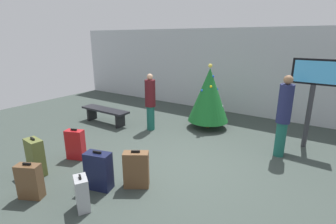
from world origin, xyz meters
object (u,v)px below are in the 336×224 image
at_px(flight_info_kiosk, 313,85).
at_px(traveller_0, 150,101).
at_px(suitcase_5, 30,181).
at_px(suitcase_1, 75,145).
at_px(suitcase_3, 35,157).
at_px(holiday_tree, 209,95).
at_px(suitcase_4, 99,171).
at_px(suitcase_2, 136,170).
at_px(traveller_1, 284,114).
at_px(suitcase_0, 82,193).
at_px(waiting_bench, 105,112).

xyz_separation_m(flight_info_kiosk, traveller_0, (-4.03, -1.20, -0.69)).
relative_size(traveller_0, suitcase_5, 2.54).
distance_m(suitcase_1, suitcase_3, 0.89).
relative_size(flight_info_kiosk, suitcase_1, 3.04).
distance_m(holiday_tree, suitcase_4, 4.19).
distance_m(suitcase_1, suitcase_2, 1.90).
xyz_separation_m(holiday_tree, suitcase_1, (-1.62, -3.60, -0.69)).
bearing_deg(suitcase_3, suitcase_2, 21.77).
height_order(traveller_0, traveller_1, traveller_1).
bearing_deg(suitcase_0, suitcase_5, -163.21).
xyz_separation_m(holiday_tree, traveller_1, (2.23, -0.85, -0.02)).
bearing_deg(suitcase_1, suitcase_3, -94.90).
bearing_deg(suitcase_5, traveller_0, 95.05).
bearing_deg(waiting_bench, suitcase_4, -44.53).
bearing_deg(suitcase_2, traveller_0, 122.49).
xyz_separation_m(suitcase_0, suitcase_3, (-1.67, 0.19, 0.10)).
xyz_separation_m(holiday_tree, suitcase_4, (-0.25, -4.12, -0.68)).
xyz_separation_m(waiting_bench, suitcase_1, (1.33, -2.13, -0.02)).
relative_size(flight_info_kiosk, traveller_0, 1.31).
xyz_separation_m(suitcase_0, suitcase_1, (-1.59, 1.08, 0.06)).
xyz_separation_m(suitcase_1, suitcase_2, (1.90, -0.10, 0.00)).
bearing_deg(waiting_bench, traveller_0, 12.43).
relative_size(waiting_bench, suitcase_3, 2.20).
xyz_separation_m(holiday_tree, waiting_bench, (-2.95, -1.47, -0.67)).
xyz_separation_m(suitcase_4, suitcase_5, (-0.77, -0.85, -0.04)).
bearing_deg(suitcase_3, traveller_0, 84.31).
relative_size(suitcase_2, suitcase_5, 1.10).
height_order(traveller_0, suitcase_2, traveller_0).
height_order(flight_info_kiosk, suitcase_0, flight_info_kiosk).
xyz_separation_m(suitcase_2, suitcase_5, (-1.30, -1.28, -0.03)).
bearing_deg(waiting_bench, suitcase_1, -58.04).
distance_m(waiting_bench, traveller_0, 1.71).
bearing_deg(suitcase_5, waiting_bench, 118.80).
distance_m(holiday_tree, suitcase_5, 5.13).
distance_m(holiday_tree, suitcase_2, 3.77).
xyz_separation_m(suitcase_2, suitcase_3, (-1.98, -0.79, 0.03)).
height_order(suitcase_1, suitcase_4, suitcase_4).
height_order(traveller_1, suitcase_1, traveller_1).
bearing_deg(traveller_1, suitcase_0, -120.57).
xyz_separation_m(holiday_tree, flight_info_kiosk, (2.67, 0.08, 0.55)).
xyz_separation_m(flight_info_kiosk, suitcase_2, (-2.39, -3.77, -1.24)).
height_order(suitcase_1, suitcase_5, suitcase_1).
bearing_deg(suitcase_3, holiday_tree, 69.25).
height_order(suitcase_3, suitcase_4, suitcase_3).
bearing_deg(flight_info_kiosk, traveller_0, -163.49).
height_order(traveller_0, suitcase_0, traveller_0).
bearing_deg(suitcase_1, suitcase_5, -66.48).
bearing_deg(holiday_tree, suitcase_0, -90.36).
bearing_deg(suitcase_3, traveller_1, 42.79).
height_order(suitcase_2, suitcase_5, suitcase_2).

